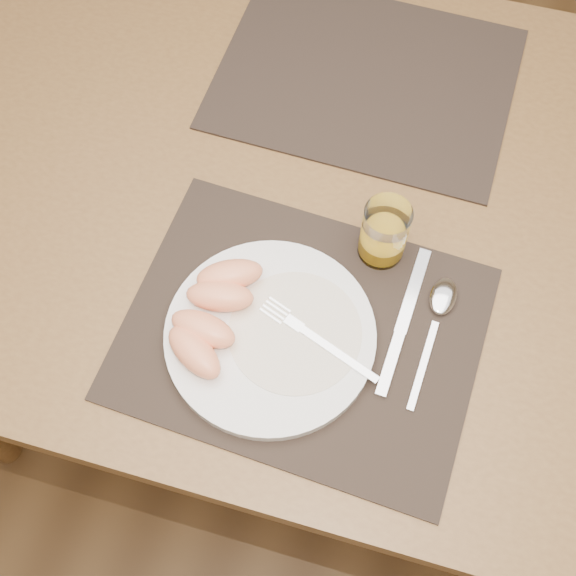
# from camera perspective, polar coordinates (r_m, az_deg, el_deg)

# --- Properties ---
(ground) EXTENTS (5.00, 5.00, 0.00)m
(ground) POSITION_cam_1_polar(r_m,az_deg,el_deg) (1.71, 2.30, -6.58)
(ground) COLOR brown
(ground) RESTS_ON ground
(table) EXTENTS (1.40, 0.90, 0.75)m
(table) POSITION_cam_1_polar(r_m,az_deg,el_deg) (1.11, 3.55, 5.04)
(table) COLOR brown
(table) RESTS_ON ground
(placemat_near) EXTENTS (0.47, 0.38, 0.00)m
(placemat_near) POSITION_cam_1_polar(r_m,az_deg,el_deg) (0.93, 1.13, -3.53)
(placemat_near) COLOR #2C221B
(placemat_near) RESTS_ON table
(placemat_far) EXTENTS (0.46, 0.37, 0.00)m
(placemat_far) POSITION_cam_1_polar(r_m,az_deg,el_deg) (1.17, 6.13, 16.18)
(placemat_far) COLOR #2C221B
(placemat_far) RESTS_ON table
(plate) EXTENTS (0.27, 0.27, 0.02)m
(plate) POSITION_cam_1_polar(r_m,az_deg,el_deg) (0.92, -1.41, -3.76)
(plate) COLOR white
(plate) RESTS_ON placemat_near
(plate_dressing) EXTENTS (0.17, 0.17, 0.00)m
(plate_dressing) POSITION_cam_1_polar(r_m,az_deg,el_deg) (0.91, 0.56, -3.46)
(plate_dressing) COLOR white
(plate_dressing) RESTS_ON plate
(fork) EXTENTS (0.17, 0.08, 0.00)m
(fork) POSITION_cam_1_polar(r_m,az_deg,el_deg) (0.91, 1.70, -3.66)
(fork) COLOR silver
(fork) RESTS_ON plate
(knife) EXTENTS (0.03, 0.22, 0.01)m
(knife) POSITION_cam_1_polar(r_m,az_deg,el_deg) (0.94, 8.83, -3.49)
(knife) COLOR silver
(knife) RESTS_ON placemat_near
(spoon) EXTENTS (0.04, 0.19, 0.01)m
(spoon) POSITION_cam_1_polar(r_m,az_deg,el_deg) (0.96, 11.95, -1.42)
(spoon) COLOR silver
(spoon) RESTS_ON placemat_near
(juice_glass) EXTENTS (0.06, 0.06, 0.09)m
(juice_glass) POSITION_cam_1_polar(r_m,az_deg,el_deg) (0.96, 7.58, 4.22)
(juice_glass) COLOR white
(juice_glass) RESTS_ON placemat_near
(grapefruit_wedges) EXTENTS (0.11, 0.19, 0.03)m
(grapefruit_wedges) POSITION_cam_1_polar(r_m,az_deg,el_deg) (0.91, -6.02, -1.93)
(grapefruit_wedges) COLOR #FF9A68
(grapefruit_wedges) RESTS_ON plate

